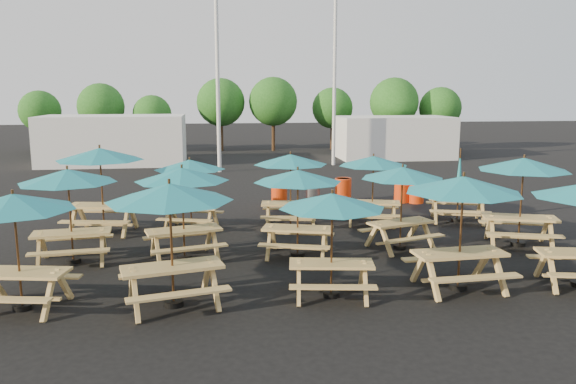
{
  "coord_description": "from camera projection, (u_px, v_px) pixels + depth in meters",
  "views": [
    {
      "loc": [
        -2.19,
        -15.38,
        4.16
      ],
      "look_at": [
        0.0,
        1.5,
        1.1
      ],
      "focal_mm": 35.0,
      "sensor_mm": 36.0,
      "label": 1
    }
  ],
  "objects": [
    {
      "name": "ground",
      "position": [
        295.0,
        239.0,
        16.02
      ],
      "size": [
        120.0,
        120.0,
        0.0
      ],
      "primitive_type": "plane",
      "color": "black",
      "rests_on": "ground"
    },
    {
      "name": "picnic_unit_13",
      "position": [
        524.0,
        168.0,
        14.96
      ],
      "size": [
        3.04,
        3.04,
        2.44
      ],
      "rotation": [
        0.0,
        0.0,
        -0.32
      ],
      "color": "tan",
      "rests_on": "ground"
    },
    {
      "name": "event_tent_1",
      "position": [
        393.0,
        137.0,
        35.47
      ],
      "size": [
        7.0,
        4.0,
        2.6
      ],
      "primitive_type": "cube",
      "color": "silver",
      "rests_on": "ground"
    },
    {
      "name": "picnic_unit_14",
      "position": [
        458.0,
        192.0,
        18.02
      ],
      "size": [
        2.24,
        2.08,
        2.38
      ],
      "rotation": [
        0.0,
        0.0,
        -0.28
      ],
      "color": "tan",
      "rests_on": "ground"
    },
    {
      "name": "waste_bin_2",
      "position": [
        343.0,
        191.0,
        21.14
      ],
      "size": [
        0.58,
        0.58,
        0.93
      ],
      "primitive_type": "cylinder",
      "color": "red",
      "rests_on": "ground"
    },
    {
      "name": "picnic_unit_4",
      "position": [
        182.0,
        179.0,
        13.75
      ],
      "size": [
        2.83,
        2.83,
        2.34
      ],
      "rotation": [
        0.0,
        0.0,
        0.26
      ],
      "color": "tan",
      "rests_on": "ground"
    },
    {
      "name": "waste_bin_0",
      "position": [
        279.0,
        194.0,
        20.44
      ],
      "size": [
        0.58,
        0.58,
        0.93
      ],
      "primitive_type": "cylinder",
      "color": "red",
      "rests_on": "ground"
    },
    {
      "name": "picnic_unit_7",
      "position": [
        298.0,
        180.0,
        14.02
      ],
      "size": [
        2.76,
        2.76,
        2.25
      ],
      "rotation": [
        0.0,
        0.0,
        -0.28
      ],
      "color": "tan",
      "rests_on": "ground"
    },
    {
      "name": "tree_0",
      "position": [
        40.0,
        111.0,
        38.39
      ],
      "size": [
        2.8,
        2.8,
        4.24
      ],
      "color": "#382314",
      "rests_on": "ground"
    },
    {
      "name": "picnic_unit_3",
      "position": [
        170.0,
        198.0,
        10.65
      ],
      "size": [
        2.94,
        2.94,
        2.46
      ],
      "rotation": [
        0.0,
        0.0,
        0.24
      ],
      "color": "tan",
      "rests_on": "ground"
    },
    {
      "name": "tree_7",
      "position": [
        440.0,
        108.0,
        39.59
      ],
      "size": [
        2.95,
        2.95,
        4.48
      ],
      "color": "#382314",
      "rests_on": "ground"
    },
    {
      "name": "mast_1",
      "position": [
        335.0,
        58.0,
        31.15
      ],
      "size": [
        0.2,
        0.2,
        12.0
      ],
      "primitive_type": "cylinder",
      "color": "silver",
      "rests_on": "ground"
    },
    {
      "name": "waste_bin_5",
      "position": [
        416.0,
        191.0,
        21.17
      ],
      "size": [
        0.58,
        0.58,
        0.93
      ],
      "primitive_type": "cylinder",
      "color": "red",
      "rests_on": "ground"
    },
    {
      "name": "picnic_unit_2",
      "position": [
        100.0,
        158.0,
        16.34
      ],
      "size": [
        2.9,
        2.9,
        2.56
      ],
      "rotation": [
        0.0,
        0.0,
        -0.16
      ],
      "color": "tan",
      "rests_on": "ground"
    },
    {
      "name": "waste_bin_3",
      "position": [
        343.0,
        190.0,
        21.27
      ],
      "size": [
        0.58,
        0.58,
        0.93
      ],
      "primitive_type": "cylinder",
      "color": "red",
      "rests_on": "ground"
    },
    {
      "name": "tree_5",
      "position": [
        332.0,
        108.0,
        40.37
      ],
      "size": [
        2.94,
        2.94,
        4.45
      ],
      "color": "#382314",
      "rests_on": "ground"
    },
    {
      "name": "waste_bin_1",
      "position": [
        312.0,
        192.0,
        20.83
      ],
      "size": [
        0.58,
        0.58,
        0.93
      ],
      "primitive_type": "cylinder",
      "color": "gray",
      "rests_on": "ground"
    },
    {
      "name": "picnic_unit_6",
      "position": [
        332.0,
        206.0,
        11.2
      ],
      "size": [
        2.44,
        2.44,
        2.18
      ],
      "rotation": [
        0.0,
        0.0,
        -0.14
      ],
      "color": "tan",
      "rests_on": "ground"
    },
    {
      "name": "waste_bin_4",
      "position": [
        402.0,
        190.0,
        21.3
      ],
      "size": [
        0.58,
        0.58,
        0.93
      ],
      "primitive_type": "cylinder",
      "color": "red",
      "rests_on": "ground"
    },
    {
      "name": "picnic_unit_11",
      "position": [
        373.0,
        164.0,
        17.47
      ],
      "size": [
        2.66,
        2.66,
        2.2
      ],
      "rotation": [
        0.0,
        0.0,
        -0.26
      ],
      "color": "tan",
      "rests_on": "ground"
    },
    {
      "name": "tree_1",
      "position": [
        101.0,
        107.0,
        37.56
      ],
      "size": [
        3.11,
        3.11,
        4.72
      ],
      "color": "#382314",
      "rests_on": "ground"
    },
    {
      "name": "tree_6",
      "position": [
        394.0,
        102.0,
        39.06
      ],
      "size": [
        3.38,
        3.38,
        5.13
      ],
      "color": "#382314",
      "rests_on": "ground"
    },
    {
      "name": "picnic_unit_5",
      "position": [
        190.0,
        168.0,
        16.86
      ],
      "size": [
        2.64,
        2.64,
        2.16
      ],
      "rotation": [
        0.0,
        0.0,
        -0.28
      ],
      "color": "tan",
      "rests_on": "ground"
    },
    {
      "name": "picnic_unit_9",
      "position": [
        463.0,
        190.0,
        11.6
      ],
      "size": [
        2.58,
        2.58,
        2.46
      ],
      "rotation": [
        0.0,
        0.0,
        0.06
      ],
      "color": "tan",
      "rests_on": "ground"
    },
    {
      "name": "event_tent_0",
      "position": [
        114.0,
        140.0,
        32.33
      ],
      "size": [
        8.0,
        4.0,
        2.8
      ],
      "primitive_type": "cube",
      "color": "silver",
      "rests_on": "ground"
    },
    {
      "name": "picnic_unit_10",
      "position": [
        402.0,
        177.0,
        14.71
      ],
      "size": [
        2.78,
        2.78,
        2.23
      ],
      "rotation": [
        0.0,
        0.0,
        0.32
      ],
      "color": "tan",
      "rests_on": "ground"
    },
    {
      "name": "picnic_unit_0",
      "position": [
        14.0,
        208.0,
        10.51
      ],
      "size": [
        2.64,
        2.64,
        2.3
      ],
      "rotation": [
        0.0,
        0.0,
        -0.18
      ],
      "color": "tan",
      "rests_on": "ground"
    },
    {
      "name": "tree_2",
      "position": [
        152.0,
        114.0,
        37.84
      ],
      "size": [
        2.59,
        2.59,
        3.93
      ],
      "color": "#382314",
      "rests_on": "ground"
    },
    {
      "name": "tree_3",
      "position": [
        221.0,
        102.0,
        39.32
      ],
      "size": [
        3.36,
        3.36,
        5.09
      ],
      "color": "#382314",
      "rests_on": "ground"
    },
    {
      "name": "tree_4",
      "position": [
        273.0,
        102.0,
        39.33
      ],
      "size": [
        3.41,
        3.41,
        5.17
      ],
      "color": "#382314",
      "rests_on": "ground"
    },
    {
      "name": "picnic_unit_8",
      "position": [
        291.0,
        163.0,
        17.14
      ],
      "size": [
        2.55,
        2.55,
        2.29
      ],
      "rotation": [
        0.0,
        0.0,
        -0.14
      ],
      "color": "tan",
      "rests_on": "ground"
    },
    {
      "name": "picnic_unit_1",
      "position": [
        68.0,
        180.0,
        13.46
      ],
      "size": [
        2.57,
        2.57,
        2.35
      ],
      "rotation": [
        0.0,
        0.0,
        0.11
      ],
      "color": "tan",
      "rests_on": "ground"
    },
    {
      "name": "mast_0",
      "position": [
        217.0,
        54.0,
        28.37
      ],
      "size": [
        0.2,
        0.2,
        12.0
      ],
      "primitive_type": "cylinder",
      "color": "silver",
      "rests_on": "ground"
    }
  ]
}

